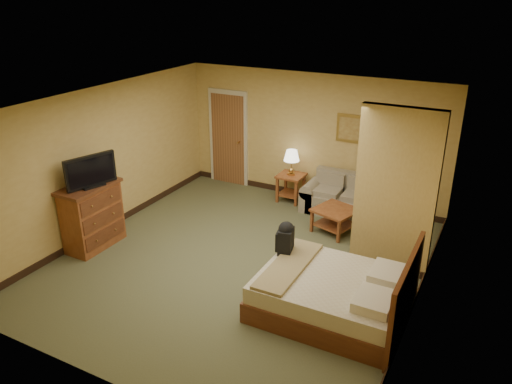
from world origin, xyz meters
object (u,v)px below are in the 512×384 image
Objects in this scene: coffee_table at (335,215)px; bed at (337,295)px; loveseat at (343,201)px; dresser at (92,216)px.

bed is at bearing -70.36° from coffee_table.
bed reaches higher than loveseat.
loveseat is at bearing 44.19° from dresser.
coffee_table is 2.46m from bed.
loveseat is 1.39× the size of dresser.
dresser is (-3.33, -3.24, 0.31)m from loveseat.
coffee_table is 0.77× the size of dresser.
coffee_table is 4.23m from dresser.
loveseat is at bearing 106.98° from bed.
dresser reaches higher than loveseat.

